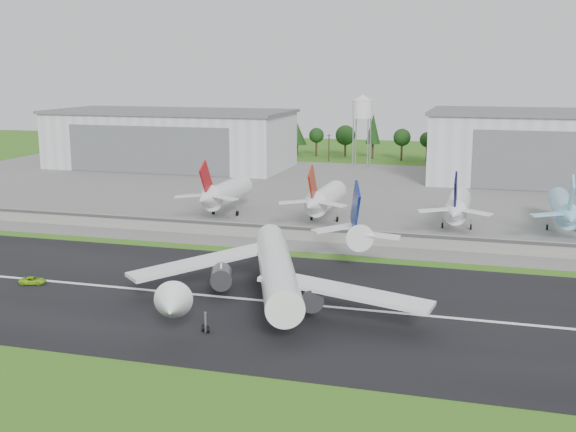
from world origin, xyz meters
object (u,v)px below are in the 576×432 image
(ground_vehicle, at_px, (33,281))
(parked_jet_skyblue, at_px, (564,209))
(parked_jet_red_b, at_px, (323,199))
(parked_jet_navy, at_px, (457,207))
(main_airliner, at_px, (275,276))
(parked_jet_red_a, at_px, (223,193))

(ground_vehicle, relative_size, parked_jet_skyblue, 0.13)
(parked_jet_red_b, height_order, parked_jet_navy, parked_jet_red_b)
(main_airliner, xyz_separation_m, parked_jet_red_a, (-35.29, 67.00, 1.52))
(parked_jet_red_b, relative_size, parked_jet_navy, 1.00)
(parked_jet_skyblue, bearing_deg, main_airliner, -125.98)
(parked_jet_red_a, relative_size, parked_jet_navy, 1.00)
(parked_jet_red_a, relative_size, parked_jet_red_b, 1.00)
(parked_jet_red_b, bearing_deg, ground_vehicle, -119.82)
(parked_jet_skyblue, bearing_deg, parked_jet_navy, -168.85)
(parked_jet_red_a, xyz_separation_m, parked_jet_navy, (62.18, -0.05, -0.35))
(ground_vehicle, distance_m, parked_jet_navy, 101.19)
(parked_jet_navy, bearing_deg, parked_jet_red_a, 179.95)
(ground_vehicle, xyz_separation_m, parked_jet_red_a, (11.59, 69.10, 5.65))
(ground_vehicle, bearing_deg, parked_jet_navy, -64.54)
(parked_jet_red_a, bearing_deg, parked_jet_skyblue, 3.23)
(parked_jet_red_a, distance_m, parked_jet_navy, 62.18)
(main_airliner, bearing_deg, parked_jet_red_b, -103.99)
(main_airliner, bearing_deg, ground_vehicle, -17.64)
(main_airliner, distance_m, parked_jet_red_b, 67.39)
(parked_jet_navy, bearing_deg, parked_jet_skyblue, 11.15)
(parked_jet_red_b, bearing_deg, parked_jet_skyblue, 4.77)
(parked_jet_skyblue, bearing_deg, parked_jet_red_a, -176.77)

